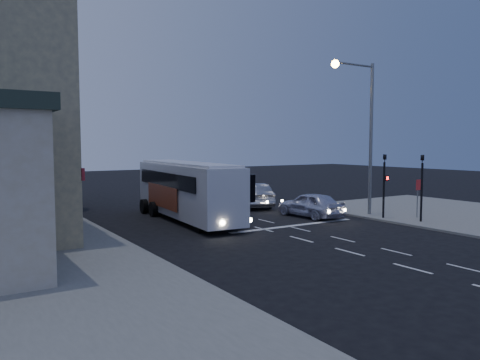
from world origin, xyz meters
TOP-DOWN VIEW (x-y plane):
  - ground at (0.00, 0.00)m, footprint 120.00×120.00m
  - road_markings at (1.29, 3.31)m, footprint 8.00×30.55m
  - tour_bus at (-2.02, 6.79)m, footprint 3.04×10.96m
  - car_suv at (4.69, 3.80)m, footprint 2.05×4.52m
  - car_sedan_a at (4.33, 9.51)m, footprint 3.13×5.27m
  - car_sedan_b at (4.02, 14.37)m, footprint 2.90×4.92m
  - car_sedan_c at (3.87, 20.65)m, footprint 3.77×6.11m
  - traffic_signal_main at (7.60, 0.78)m, footprint 0.25×0.35m
  - traffic_signal_side at (8.30, -1.20)m, footprint 0.18×0.15m
  - regulatory_sign at (9.30, -0.24)m, footprint 0.45×0.12m
  - streetlight at (7.34, 2.20)m, footprint 3.32×0.44m
  - street_tree at (-8.21, 15.02)m, footprint 4.00×4.00m

SIDE VIEW (x-z plane):
  - ground at x=0.00m, z-range 0.00..0.00m
  - road_markings at x=1.29m, z-range 0.00..0.01m
  - car_sedan_b at x=4.02m, z-range 0.00..1.34m
  - car_suv at x=4.69m, z-range 0.00..1.50m
  - car_sedan_c at x=3.87m, z-range 0.00..1.58m
  - car_sedan_a at x=4.33m, z-range 0.00..1.64m
  - regulatory_sign at x=9.30m, z-range 0.50..2.70m
  - tour_bus at x=-2.02m, z-range 0.13..3.46m
  - traffic_signal_main at x=7.60m, z-range 0.37..4.47m
  - traffic_signal_side at x=8.30m, z-range 0.37..4.47m
  - street_tree at x=-8.21m, z-range 1.40..7.60m
  - streetlight at x=7.34m, z-range 1.23..10.23m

